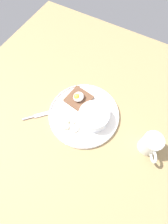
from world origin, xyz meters
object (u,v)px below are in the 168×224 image
object	(u,v)px
banana_slice_back	(73,120)
knife	(36,116)
toast_slice	(79,99)
banana_slice_left	(66,121)
oatmeal_bowl	(94,116)
banana_slice_front	(75,128)
banana_slice_right	(66,127)
poached_egg	(78,97)
coffee_mug	(150,145)

from	to	relation	value
banana_slice_back	knife	world-z (taller)	banana_slice_back
toast_slice	knife	distance (cm)	20.24
toast_slice	banana_slice_left	size ratio (longest dim) A/B	3.86
oatmeal_bowl	banana_slice_front	distance (cm)	9.54
oatmeal_bowl	knife	xyz separation A→B (cm)	(-10.81, 22.80, -3.26)
banana_slice_left	banana_slice_right	distance (cm)	2.67
banana_slice_front	knife	size ratio (longest dim) A/B	0.39
poached_egg	banana_slice_front	size ratio (longest dim) A/B	1.40
coffee_mug	banana_slice_back	bearing A→B (deg)	98.23
banana_slice_left	knife	size ratio (longest dim) A/B	0.31
banana_slice_back	coffee_mug	world-z (taller)	coffee_mug
toast_slice	knife	size ratio (longest dim) A/B	1.20
banana_slice_left	knife	xyz separation A→B (cm)	(-3.99, 12.96, -1.21)
banana_slice_front	knife	bearing A→B (deg)	99.02
banana_slice_left	knife	bearing A→B (deg)	107.12
poached_egg	banana_slice_front	xyz separation A→B (cm)	(-12.98, -5.73, -2.06)
coffee_mug	knife	distance (cm)	48.54
knife	oatmeal_bowl	bearing A→B (deg)	-64.64
banana_slice_left	banana_slice_right	xyz separation A→B (cm)	(-2.22, -1.48, 0.11)
toast_slice	banana_slice_front	xyz separation A→B (cm)	(-13.13, -5.60, -0.09)
oatmeal_bowl	poached_egg	size ratio (longest dim) A/B	2.51
banana_slice_back	poached_egg	bearing A→B (deg)	17.38
banana_slice_back	banana_slice_right	distance (cm)	4.09
toast_slice	coffee_mug	distance (cm)	35.46
banana_slice_left	knife	world-z (taller)	banana_slice_left
toast_slice	poached_egg	world-z (taller)	poached_egg
banana_slice_left	banana_slice_back	size ratio (longest dim) A/B	0.92
oatmeal_bowl	poached_egg	distance (cm)	11.71
banana_slice_back	banana_slice_right	world-z (taller)	banana_slice_right
poached_egg	coffee_mug	distance (cm)	35.45
banana_slice_front	banana_slice_left	xyz separation A→B (cm)	(1.15, 4.98, -0.02)
oatmeal_bowl	banana_slice_back	size ratio (longest dim) A/B	3.99
banana_slice_front	coffee_mug	world-z (taller)	coffee_mug
coffee_mug	knife	world-z (taller)	coffee_mug
banana_slice_right	knife	distance (cm)	14.61
toast_slice	knife	world-z (taller)	toast_slice
banana_slice_left	banana_slice_right	size ratio (longest dim) A/B	0.76
oatmeal_bowl	knife	size ratio (longest dim) A/B	1.35
coffee_mug	banana_slice_front	bearing A→B (deg)	104.37
banana_slice_back	coffee_mug	bearing A→B (deg)	-81.77
toast_slice	banana_slice_right	distance (cm)	14.36
banana_slice_front	coffee_mug	xyz separation A→B (cm)	(7.50, -29.28, 3.09)
banana_slice_right	oatmeal_bowl	bearing A→B (deg)	-42.79
oatmeal_bowl	toast_slice	size ratio (longest dim) A/B	1.12
toast_slice	poached_egg	xyz separation A→B (cm)	(-0.15, 0.12, 1.97)
banana_slice_left	banana_slice_right	bearing A→B (deg)	-146.36
oatmeal_bowl	knife	distance (cm)	25.44
oatmeal_bowl	banana_slice_left	world-z (taller)	oatmeal_bowl
toast_slice	banana_slice_front	size ratio (longest dim) A/B	3.12
banana_slice_back	banana_slice_right	size ratio (longest dim) A/B	0.83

